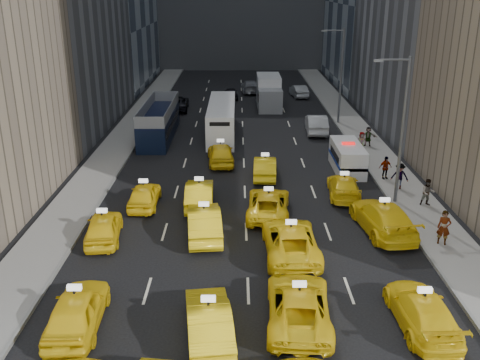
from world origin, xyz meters
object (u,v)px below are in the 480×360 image
object	(u,v)px
nypd_van	(347,158)
city_bus	(222,119)
box_truck	(269,92)
double_decker	(159,121)
pedestrian_0	(444,228)

from	to	relation	value
nypd_van	city_bus	size ratio (longest dim) A/B	0.44
nypd_van	city_bus	distance (m)	13.71
box_truck	nypd_van	bearing A→B (deg)	-85.33
double_decker	pedestrian_0	world-z (taller)	double_decker
city_bus	box_truck	distance (m)	12.39
double_decker	pedestrian_0	xyz separation A→B (m)	(17.52, -21.03, -0.45)
nypd_van	double_decker	xyz separation A→B (m)	(-14.88, 8.99, 0.56)
double_decker	box_truck	size ratio (longest dim) A/B	1.41
city_bus	pedestrian_0	distance (m)	25.09
nypd_van	city_bus	bearing A→B (deg)	131.47
double_decker	city_bus	xyz separation A→B (m)	(5.48, 0.98, -0.10)
city_bus	pedestrian_0	xyz separation A→B (m)	(12.04, -22.01, -0.34)
city_bus	pedestrian_0	bearing A→B (deg)	-68.25
nypd_van	pedestrian_0	size ratio (longest dim) A/B	2.72
nypd_van	double_decker	size ratio (longest dim) A/B	0.47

